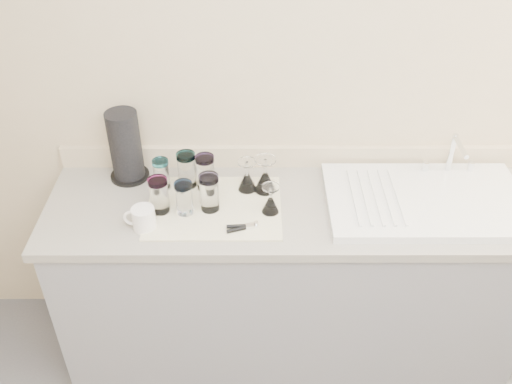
{
  "coord_description": "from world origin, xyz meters",
  "views": [
    {
      "loc": [
        -0.16,
        -0.67,
        2.36
      ],
      "look_at": [
        -0.15,
        1.15,
        1.0
      ],
      "focal_mm": 40.0,
      "sensor_mm": 36.0,
      "label": 1
    }
  ],
  "objects_px": {
    "goblet_back_right": "(265,180)",
    "paper_towel_roll": "(126,147)",
    "tumbler_blue": "(184,198)",
    "white_mug": "(143,218)",
    "goblet_back_left": "(247,180)",
    "goblet_front_right": "(270,203)",
    "tumbler_lavender": "(209,192)",
    "tumbler_teal": "(162,174)",
    "can_opener": "(242,227)",
    "sink_unit": "(426,200)",
    "tumbler_purple": "(205,172)",
    "tumbler_cyan": "(187,170)",
    "tumbler_magenta": "(159,195)"
  },
  "relations": [
    {
      "from": "tumbler_magenta",
      "to": "tumbler_blue",
      "type": "distance_m",
      "value": 0.1
    },
    {
      "from": "tumbler_cyan",
      "to": "white_mug",
      "type": "relative_size",
      "value": 1.23
    },
    {
      "from": "tumbler_teal",
      "to": "white_mug",
      "type": "bearing_deg",
      "value": -98.98
    },
    {
      "from": "sink_unit",
      "to": "tumbler_blue",
      "type": "distance_m",
      "value": 1.0
    },
    {
      "from": "sink_unit",
      "to": "tumbler_lavender",
      "type": "relative_size",
      "value": 5.08
    },
    {
      "from": "goblet_front_right",
      "to": "goblet_back_left",
      "type": "bearing_deg",
      "value": 121.76
    },
    {
      "from": "tumbler_cyan",
      "to": "can_opener",
      "type": "relative_size",
      "value": 1.28
    },
    {
      "from": "tumbler_cyan",
      "to": "tumbler_blue",
      "type": "distance_m",
      "value": 0.19
    },
    {
      "from": "sink_unit",
      "to": "tumbler_teal",
      "type": "xyz_separation_m",
      "value": [
        -1.11,
        0.11,
        0.06
      ]
    },
    {
      "from": "tumbler_cyan",
      "to": "tumbler_purple",
      "type": "relative_size",
      "value": 1.01
    },
    {
      "from": "tumbler_blue",
      "to": "goblet_front_right",
      "type": "relative_size",
      "value": 1.14
    },
    {
      "from": "tumbler_teal",
      "to": "tumbler_blue",
      "type": "xyz_separation_m",
      "value": [
        0.11,
        -0.17,
        0.0
      ]
    },
    {
      "from": "goblet_back_left",
      "to": "tumbler_magenta",
      "type": "bearing_deg",
      "value": -157.15
    },
    {
      "from": "tumbler_blue",
      "to": "goblet_back_right",
      "type": "xyz_separation_m",
      "value": [
        0.33,
        0.15,
        -0.02
      ]
    },
    {
      "from": "tumbler_purple",
      "to": "goblet_back_right",
      "type": "distance_m",
      "value": 0.25
    },
    {
      "from": "tumbler_teal",
      "to": "tumbler_blue",
      "type": "relative_size",
      "value": 0.95
    },
    {
      "from": "tumbler_teal",
      "to": "goblet_front_right",
      "type": "xyz_separation_m",
      "value": [
        0.46,
        -0.17,
        -0.03
      ]
    },
    {
      "from": "tumbler_blue",
      "to": "can_opener",
      "type": "bearing_deg",
      "value": -24.37
    },
    {
      "from": "goblet_back_left",
      "to": "white_mug",
      "type": "height_order",
      "value": "goblet_back_left"
    },
    {
      "from": "tumbler_teal",
      "to": "goblet_front_right",
      "type": "height_order",
      "value": "tumbler_teal"
    },
    {
      "from": "tumbler_purple",
      "to": "goblet_front_right",
      "type": "height_order",
      "value": "tumbler_purple"
    },
    {
      "from": "goblet_back_right",
      "to": "paper_towel_roll",
      "type": "distance_m",
      "value": 0.61
    },
    {
      "from": "can_opener",
      "to": "tumbler_teal",
      "type": "bearing_deg",
      "value": 141.35
    },
    {
      "from": "tumbler_blue",
      "to": "white_mug",
      "type": "bearing_deg",
      "value": -150.04
    },
    {
      "from": "can_opener",
      "to": "tumbler_purple",
      "type": "bearing_deg",
      "value": 120.37
    },
    {
      "from": "tumbler_teal",
      "to": "sink_unit",
      "type": "bearing_deg",
      "value": -5.55
    },
    {
      "from": "sink_unit",
      "to": "white_mug",
      "type": "bearing_deg",
      "value": -172.39
    },
    {
      "from": "tumbler_lavender",
      "to": "goblet_back_right",
      "type": "xyz_separation_m",
      "value": [
        0.23,
        0.13,
        -0.03
      ]
    },
    {
      "from": "tumbler_blue",
      "to": "tumbler_purple",
      "type": "bearing_deg",
      "value": 66.17
    },
    {
      "from": "tumbler_teal",
      "to": "tumbler_cyan",
      "type": "distance_m",
      "value": 0.11
    },
    {
      "from": "tumbler_cyan",
      "to": "tumbler_lavender",
      "type": "relative_size",
      "value": 0.99
    },
    {
      "from": "tumbler_teal",
      "to": "tumbler_lavender",
      "type": "height_order",
      "value": "tumbler_lavender"
    },
    {
      "from": "goblet_back_left",
      "to": "paper_towel_roll",
      "type": "bearing_deg",
      "value": 168.78
    },
    {
      "from": "paper_towel_roll",
      "to": "tumbler_purple",
      "type": "bearing_deg",
      "value": -15.16
    },
    {
      "from": "tumbler_cyan",
      "to": "tumbler_purple",
      "type": "bearing_deg",
      "value": -12.63
    },
    {
      "from": "tumbler_lavender",
      "to": "white_mug",
      "type": "xyz_separation_m",
      "value": [
        -0.25,
        -0.11,
        -0.04
      ]
    },
    {
      "from": "tumbler_blue",
      "to": "can_opener",
      "type": "height_order",
      "value": "tumbler_blue"
    },
    {
      "from": "tumbler_cyan",
      "to": "goblet_front_right",
      "type": "height_order",
      "value": "tumbler_cyan"
    },
    {
      "from": "sink_unit",
      "to": "tumbler_magenta",
      "type": "distance_m",
      "value": 1.1
    },
    {
      "from": "tumbler_cyan",
      "to": "tumbler_lavender",
      "type": "height_order",
      "value": "same"
    },
    {
      "from": "tumbler_blue",
      "to": "paper_towel_roll",
      "type": "bearing_deg",
      "value": 136.18
    },
    {
      "from": "tumbler_purple",
      "to": "goblet_back_left",
      "type": "height_order",
      "value": "tumbler_purple"
    },
    {
      "from": "goblet_front_right",
      "to": "can_opener",
      "type": "bearing_deg",
      "value": -135.93
    },
    {
      "from": "tumbler_purple",
      "to": "paper_towel_roll",
      "type": "distance_m",
      "value": 0.36
    },
    {
      "from": "goblet_back_left",
      "to": "goblet_front_right",
      "type": "xyz_separation_m",
      "value": [
        0.1,
        -0.15,
        -0.01
      ]
    },
    {
      "from": "sink_unit",
      "to": "tumbler_cyan",
      "type": "height_order",
      "value": "sink_unit"
    },
    {
      "from": "goblet_front_right",
      "to": "paper_towel_roll",
      "type": "height_order",
      "value": "paper_towel_roll"
    },
    {
      "from": "tumbler_blue",
      "to": "tumbler_lavender",
      "type": "bearing_deg",
      "value": 12.88
    },
    {
      "from": "goblet_back_left",
      "to": "goblet_back_right",
      "type": "bearing_deg",
      "value": -6.62
    },
    {
      "from": "goblet_back_right",
      "to": "paper_towel_roll",
      "type": "height_order",
      "value": "paper_towel_roll"
    }
  ]
}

